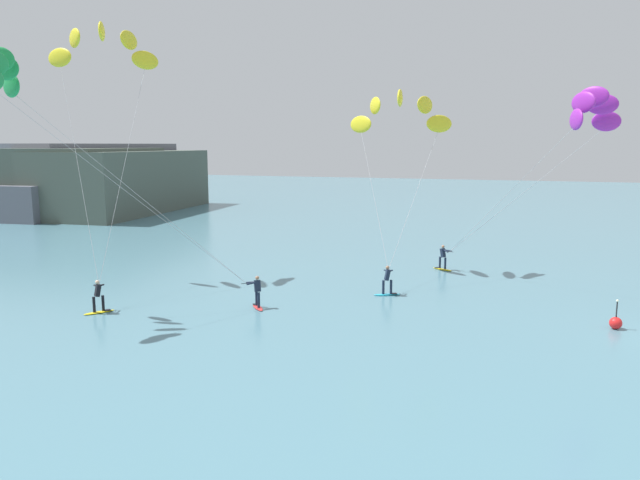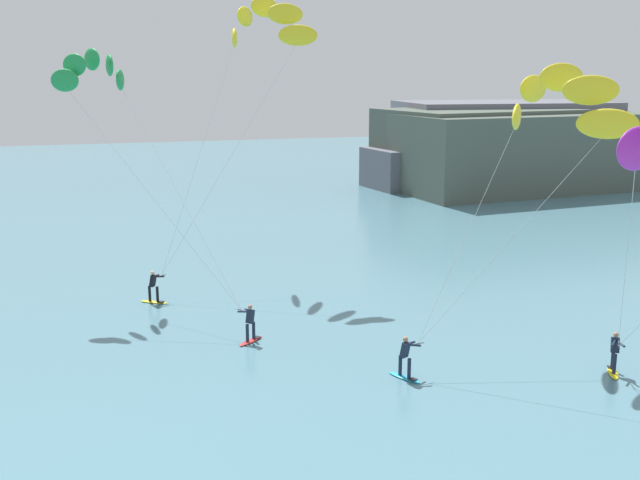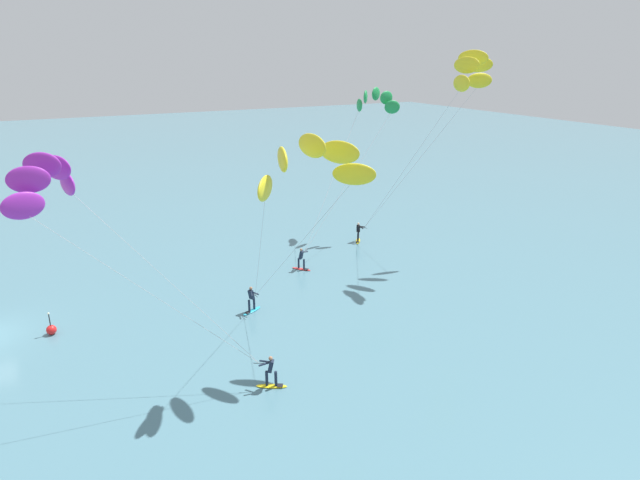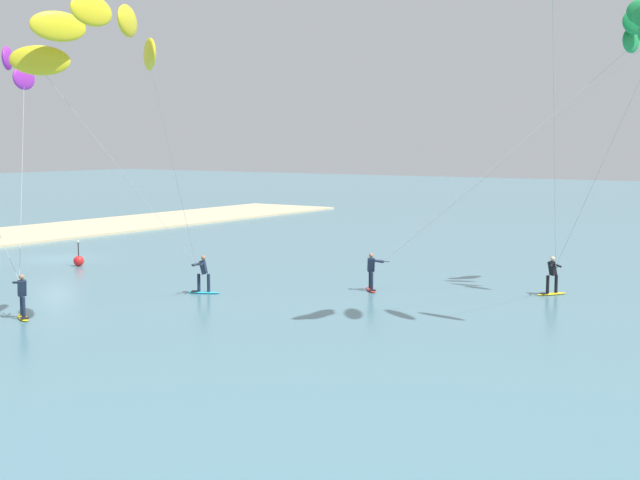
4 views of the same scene
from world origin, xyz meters
TOP-DOWN VIEW (x-y plane):
  - kitesurfer_nearshore at (7.68, 4.80)m, footprint 7.40×10.62m
  - kitesurfer_mid_water at (10.44, 15.44)m, footprint 8.50×6.73m
  - kitesurfer_far_out at (-6.12, 29.70)m, footprint 8.38×11.97m
  - kitesurfer_downwind at (2.67, 31.81)m, footprint 10.22×8.24m
  - marker_buoy at (1.28, 3.42)m, footprint 0.56×0.56m

SIDE VIEW (x-z plane):
  - marker_buoy at x=1.28m, z-range -0.39..0.99m
  - kitesurfer_nearshore at x=7.68m, z-range 4.08..15.43m
  - kitesurfer_mid_water at x=10.44m, z-range 4.18..15.98m
  - kitesurfer_far_out at x=-6.12m, z-range 4.67..17.29m
  - kitesurfer_downwind at x=2.67m, z-range 5.93..21.44m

